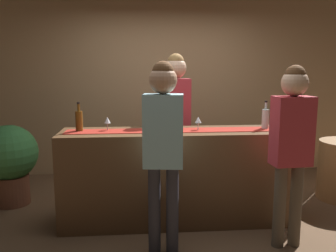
{
  "coord_description": "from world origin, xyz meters",
  "views": [
    {
      "loc": [
        -0.42,
        -3.59,
        1.64
      ],
      "look_at": [
        -0.11,
        0.0,
        1.04
      ],
      "focal_mm": 37.55,
      "sensor_mm": 36.0,
      "label": 1
    }
  ],
  "objects": [
    {
      "name": "customer_browsing",
      "position": [
        -0.2,
        -0.65,
        1.05
      ],
      "size": [
        0.36,
        0.24,
        1.7
      ],
      "rotation": [
        0.0,
        0.0,
        -0.13
      ],
      "color": "#33333D",
      "rests_on": "ground"
    },
    {
      "name": "bar_counter",
      "position": [
        0.0,
        0.0,
        0.5
      ],
      "size": [
        2.45,
        0.6,
        0.99
      ],
      "primitive_type": "cube",
      "color": "#543821",
      "rests_on": "ground"
    },
    {
      "name": "bartender",
      "position": [
        0.03,
        0.58,
        1.14
      ],
      "size": [
        0.35,
        0.25,
        1.81
      ],
      "rotation": [
        0.0,
        0.0,
        3.22
      ],
      "color": "#26262B",
      "rests_on": "ground"
    },
    {
      "name": "back_wall",
      "position": [
        0.0,
        1.9,
        1.45
      ],
      "size": [
        6.0,
        0.12,
        2.9
      ],
      "primitive_type": "cube",
      "color": "tan",
      "rests_on": "ground"
    },
    {
      "name": "wine_glass_mid_counter",
      "position": [
        0.21,
        0.01,
        1.1
      ],
      "size": [
        0.07,
        0.07,
        0.14
      ],
      "color": "silver",
      "rests_on": "bar_counter"
    },
    {
      "name": "wine_bottle_clear",
      "position": [
        0.94,
        0.03,
        1.11
      ],
      "size": [
        0.07,
        0.07,
        0.3
      ],
      "color": "#B2C6C1",
      "rests_on": "bar_counter"
    },
    {
      "name": "ground_plane",
      "position": [
        0.0,
        0.0,
        0.0
      ],
      "size": [
        10.0,
        10.0,
        0.0
      ],
      "primitive_type": "plane",
      "color": "brown"
    },
    {
      "name": "potted_plant_tall",
      "position": [
        -1.96,
        0.64,
        0.56
      ],
      "size": [
        0.67,
        0.67,
        0.97
      ],
      "color": "brown",
      "rests_on": "ground"
    },
    {
      "name": "wine_glass_near_customer",
      "position": [
        -0.13,
        -0.07,
        1.1
      ],
      "size": [
        0.07,
        0.07,
        0.14
      ],
      "color": "silver",
      "rests_on": "bar_counter"
    },
    {
      "name": "counter_runner_cloth",
      "position": [
        0.0,
        0.0,
        1.0
      ],
      "size": [
        2.33,
        0.28,
        0.01
      ],
      "primitive_type": "cube",
      "color": "maroon",
      "rests_on": "bar_counter"
    },
    {
      "name": "customer_sipping",
      "position": [
        0.94,
        -0.64,
        1.03
      ],
      "size": [
        0.35,
        0.23,
        1.67
      ],
      "rotation": [
        0.0,
        0.0,
        0.07
      ],
      "color": "brown",
      "rests_on": "ground"
    },
    {
      "name": "wine_bottle_amber",
      "position": [
        -1.02,
        0.05,
        1.11
      ],
      "size": [
        0.07,
        0.07,
        0.3
      ],
      "color": "brown",
      "rests_on": "bar_counter"
    },
    {
      "name": "wine_glass_far_end",
      "position": [
        -0.74,
        0.06,
        1.1
      ],
      "size": [
        0.07,
        0.07,
        0.14
      ],
      "color": "silver",
      "rests_on": "bar_counter"
    }
  ]
}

